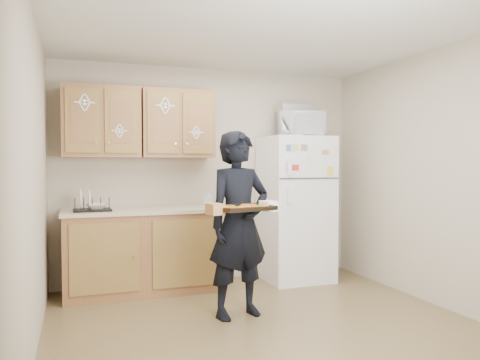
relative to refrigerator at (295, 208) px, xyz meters
name	(u,v)px	position (x,y,z in m)	size (l,w,h in m)	color
floor	(269,328)	(-0.95, -1.43, -0.85)	(3.60, 3.60, 0.00)	brown
ceiling	(269,28)	(-0.95, -1.43, 1.65)	(3.60, 3.60, 0.00)	silver
wall_back	(210,175)	(-0.95, 0.37, 0.40)	(3.60, 0.04, 2.50)	#B6A993
wall_front	(419,192)	(-0.95, -3.23, 0.40)	(3.60, 0.04, 2.50)	#B6A993
wall_left	(33,183)	(-2.75, -1.43, 0.40)	(0.04, 3.60, 2.50)	#B6A993
wall_right	(442,178)	(0.85, -1.43, 0.40)	(0.04, 3.60, 2.50)	#B6A993
refrigerator	(295,208)	(0.00, 0.00, 0.00)	(0.75, 0.70, 1.70)	white
base_cabinet	(142,252)	(-1.80, 0.05, -0.42)	(1.60, 0.60, 0.86)	brown
countertop	(142,211)	(-1.80, 0.05, 0.03)	(1.64, 0.64, 0.04)	beige
upper_cab_left	(101,122)	(-2.20, 0.18, 0.98)	(0.80, 0.33, 0.75)	brown
upper_cab_right	(177,124)	(-1.38, 0.18, 0.98)	(0.80, 0.33, 0.75)	brown
cereal_box	(323,259)	(0.52, 0.24, -0.69)	(0.20, 0.07, 0.32)	gold
person	(239,224)	(-1.08, -1.05, -0.01)	(0.61, 0.40, 1.68)	black
baking_tray	(243,209)	(-1.15, -1.34, 0.16)	(0.47, 0.35, 0.04)	black
pizza_front_left	(237,208)	(-1.24, -1.44, 0.17)	(0.16, 0.16, 0.02)	orange
pizza_front_right	(259,207)	(-1.02, -1.39, 0.17)	(0.16, 0.16, 0.02)	orange
pizza_back_left	(227,206)	(-1.27, -1.29, 0.17)	(0.16, 0.16, 0.02)	orange
pizza_back_right	(249,205)	(-1.06, -1.24, 0.17)	(0.16, 0.16, 0.02)	orange
microwave	(300,124)	(0.03, -0.05, 1.00)	(0.53, 0.36, 0.29)	white
foil_pan	(294,109)	(-0.03, -0.02, 1.18)	(0.36, 0.25, 0.08)	silver
dish_rack	(92,204)	(-2.31, -0.02, 0.12)	(0.37, 0.28, 0.15)	black
bowl	(96,206)	(-2.27, -0.02, 0.10)	(0.22, 0.22, 0.05)	silver
soap_bottle	(208,199)	(-1.10, -0.08, 0.15)	(0.09, 0.09, 0.20)	white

